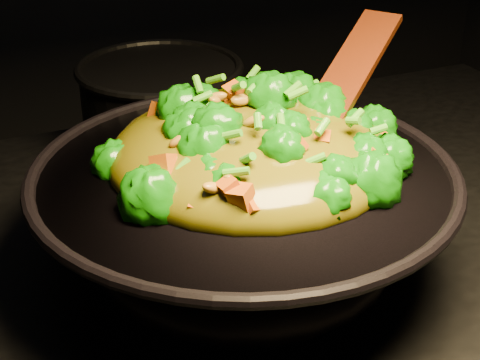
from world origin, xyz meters
name	(u,v)px	position (x,y,z in m)	size (l,w,h in m)	color
wok	(243,222)	(-0.12, -0.04, 0.97)	(0.47, 0.47, 0.13)	black
stir_fry	(252,115)	(-0.10, -0.02, 1.09)	(0.33, 0.33, 0.11)	#126907
spatula	(333,100)	(0.01, -0.01, 1.09)	(0.33, 0.05, 0.01)	#391209
back_pot	(162,106)	(-0.10, 0.32, 0.97)	(0.24, 0.24, 0.14)	black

